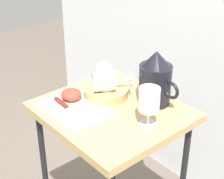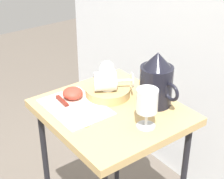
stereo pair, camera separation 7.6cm
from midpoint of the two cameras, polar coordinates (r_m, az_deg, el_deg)
curtain_drape at (r=1.64m, az=15.15°, el=12.81°), size 2.40×0.03×2.03m
table at (r=1.38m, az=-1.59°, el=-6.00°), size 0.51×0.46×0.73m
linen_napkin at (r=1.35m, az=-7.47°, el=-2.96°), size 0.26×0.19×0.00m
basket_tray at (r=1.41m, az=-2.47°, el=-0.36°), size 0.17×0.17×0.03m
pitcher at (r=1.34m, az=5.19°, el=1.07°), size 0.17×0.12×0.21m
wine_glass_upright at (r=1.20m, az=4.05°, el=-1.95°), size 0.07×0.07×0.14m
wine_glass_tipped_near at (r=1.39m, az=-2.58°, el=1.73°), size 0.16×0.14×0.08m
wine_glass_tipped_far at (r=1.37m, az=-2.72°, el=1.24°), size 0.13×0.16×0.07m
apple_half_left at (r=1.39m, az=-7.98°, el=-0.81°), size 0.08×0.08×0.04m
knife at (r=1.34m, az=-8.77°, el=-2.83°), size 0.23×0.03×0.01m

